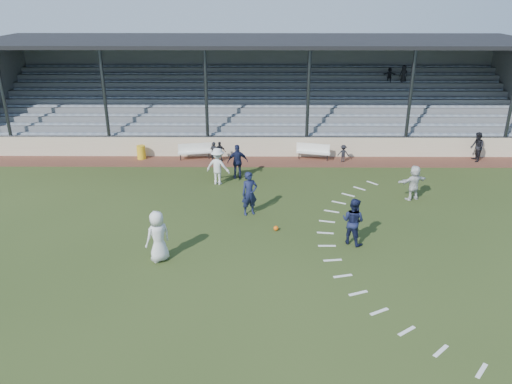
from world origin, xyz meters
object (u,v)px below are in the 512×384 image
at_px(football, 276,228).
at_px(player_navy_lead, 249,194).
at_px(bench_left, 195,150).
at_px(bench_right, 313,150).
at_px(trash_bin, 141,152).
at_px(official, 477,147).
at_px(player_white_lead, 158,236).

relative_size(football, player_navy_lead, 0.10).
relative_size(bench_left, bench_right, 1.00).
distance_m(trash_bin, official, 19.93).
relative_size(player_white_lead, official, 1.15).
distance_m(bench_left, trash_bin, 3.23).
relative_size(football, official, 0.12).
relative_size(trash_bin, official, 0.47).
height_order(bench_left, official, official).
bearing_deg(bench_left, official, -12.21).
distance_m(bench_right, player_navy_lead, 8.73).
xyz_separation_m(trash_bin, football, (7.82, -9.58, -0.32)).
bearing_deg(bench_right, player_navy_lead, -100.93).
bearing_deg(football, bench_left, 115.57).
height_order(trash_bin, player_white_lead, player_white_lead).
bearing_deg(bench_left, player_navy_lead, -77.78).
bearing_deg(player_white_lead, trash_bin, -115.78).
xyz_separation_m(player_white_lead, official, (16.58, 11.82, -0.11)).
bearing_deg(football, player_white_lead, -150.64).
bearing_deg(official, player_navy_lead, -56.71).
relative_size(bench_left, football, 9.70).
bearing_deg(player_navy_lead, player_white_lead, -149.60).
height_order(bench_left, football, bench_left).
relative_size(football, player_white_lead, 0.11).
distance_m(bench_right, official, 9.62).
bearing_deg(bench_right, trash_bin, -166.11).
bearing_deg(football, trash_bin, 129.20).
height_order(bench_left, player_white_lead, player_white_lead).
distance_m(football, player_white_lead, 5.21).
bearing_deg(bench_right, football, -90.76).
height_order(bench_right, player_white_lead, player_white_lead).
height_order(football, player_white_lead, player_white_lead).
distance_m(bench_left, official, 16.70).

